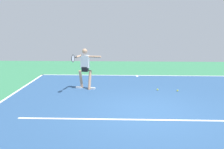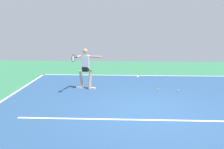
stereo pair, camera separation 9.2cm
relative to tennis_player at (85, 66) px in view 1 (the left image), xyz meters
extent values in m
plane|color=#388456|center=(-2.35, 2.69, -0.97)|extent=(21.06, 21.06, 0.00)
cube|color=#2D5484|center=(-2.35, 2.69, -0.97)|extent=(10.25, 11.20, 0.00)
cube|color=white|center=(-2.35, -2.86, -0.97)|extent=(10.25, 0.10, 0.01)
cube|color=white|center=(-2.35, 3.38, -0.97)|extent=(7.69, 0.10, 0.01)
cube|color=white|center=(-2.35, -2.66, -0.97)|extent=(0.10, 0.30, 0.01)
cylinder|color=tan|center=(-0.19, 0.00, -0.58)|extent=(0.17, 0.34, 0.81)
cube|color=white|center=(-0.30, 0.02, -0.94)|extent=(0.25, 0.14, 0.07)
cylinder|color=tan|center=(0.19, -0.07, -0.58)|extent=(0.17, 0.34, 0.81)
cube|color=white|center=(0.30, -0.09, -0.94)|extent=(0.25, 0.14, 0.07)
cube|color=black|center=(0.00, -0.04, -0.13)|extent=(0.28, 0.24, 0.20)
cube|color=white|center=(0.00, -0.04, 0.19)|extent=(0.37, 0.24, 0.52)
sphere|color=tan|center=(0.00, -0.04, 0.62)|extent=(0.21, 0.21, 0.21)
cylinder|color=tan|center=(-0.42, 0.05, 0.40)|extent=(0.53, 0.18, 0.08)
cylinder|color=tan|center=(0.22, 0.19, 0.43)|extent=(0.18, 0.53, 0.08)
cylinder|color=black|center=(0.29, 0.55, 0.43)|extent=(0.07, 0.22, 0.03)
torus|color=black|center=(0.33, 0.79, 0.43)|extent=(0.08, 0.29, 0.29)
cylinder|color=silver|center=(0.33, 0.79, 0.43)|extent=(0.05, 0.24, 0.25)
sphere|color=yellow|center=(-3.80, 0.26, -0.94)|extent=(0.07, 0.07, 0.07)
sphere|color=#CCE033|center=(-3.01, 0.13, -0.94)|extent=(0.07, 0.07, 0.07)
camera|label=1|loc=(-1.50, 10.19, 1.75)|focal=40.21mm
camera|label=2|loc=(-1.59, 10.19, 1.75)|focal=40.21mm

